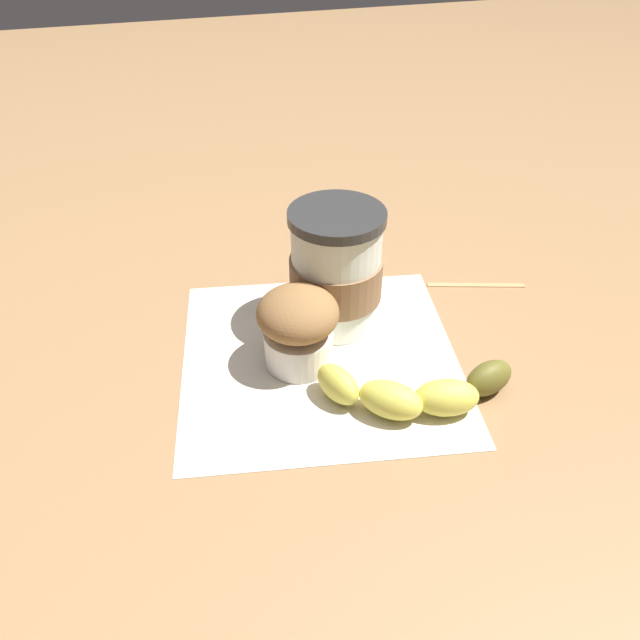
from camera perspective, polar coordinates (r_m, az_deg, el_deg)
name	(u,v)px	position (r m, az deg, el deg)	size (l,w,h in m)	color
ground_plane	(320,358)	(0.61, 0.00, -3.49)	(3.00, 3.00, 0.00)	#936D47
paper_napkin	(320,357)	(0.61, 0.00, -3.43)	(0.27, 0.27, 0.00)	beige
coffee_cup	(336,271)	(0.62, 1.47, 4.55)	(0.09, 0.09, 0.13)	silver
muffin	(298,325)	(0.58, -2.05, -0.44)	(0.08, 0.08, 0.08)	white
banana	(417,391)	(0.56, 8.84, -6.47)	(0.09, 0.18, 0.03)	#D6CC4C
wooden_stirrer	(476,285)	(0.73, 14.06, 3.15)	(0.11, 0.01, 0.00)	tan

